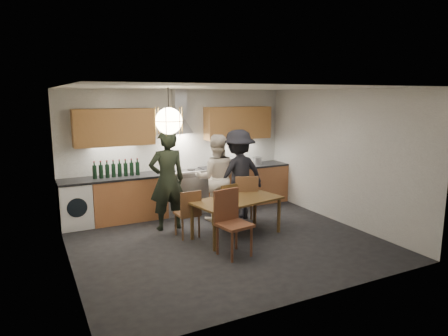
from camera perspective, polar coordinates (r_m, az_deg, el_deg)
name	(u,v)px	position (r m, az deg, el deg)	size (l,w,h in m)	color
ground	(225,241)	(7.01, 0.16, -10.35)	(5.00, 5.00, 0.00)	black
room_shell	(225,143)	(6.60, 0.17, 3.64)	(5.02, 4.52, 2.61)	white
counter_run	(185,191)	(8.59, -5.60, -3.33)	(5.00, 0.62, 0.90)	#CC804E
range_stove	(184,192)	(8.58, -5.73, -3.41)	(0.90, 0.60, 0.92)	silver
wall_fixtures	(181,124)	(8.47, -6.20, 6.21)	(4.30, 0.54, 1.10)	tan
pendant_lamp	(169,121)	(6.08, -7.89, 6.68)	(0.43, 0.43, 0.70)	black
dining_table	(237,203)	(7.07, 1.83, -5.07)	(1.72, 1.09, 0.68)	brown
chair_back_left	(189,211)	(7.03, -5.04, -6.10)	(0.40, 0.40, 0.86)	brown
chair_back_mid	(227,202)	(7.55, 0.37, -4.94)	(0.45, 0.45, 0.85)	brown
chair_back_right	(246,196)	(7.72, 3.11, -4.07)	(0.55, 0.55, 0.97)	brown
chair_front	(231,218)	(6.29, 0.95, -7.12)	(0.54, 0.54, 1.03)	#5B301D
person_left	(167,180)	(7.43, -8.12, -1.73)	(0.68, 0.45, 1.87)	black
person_mid	(216,178)	(7.91, -1.13, -1.41)	(0.84, 0.65, 1.72)	silver
person_right	(238,175)	(8.02, 2.07, -0.96)	(1.17, 0.67, 1.81)	black
mixing_bowl	(232,166)	(8.84, 1.10, 0.31)	(0.28, 0.28, 0.07)	#BCBCC0
stock_pot	(257,161)	(9.30, 4.73, 1.04)	(0.22, 0.22, 0.15)	silver
wine_bottles	(117,168)	(8.09, -15.11, -0.04)	(0.91, 0.08, 0.33)	black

